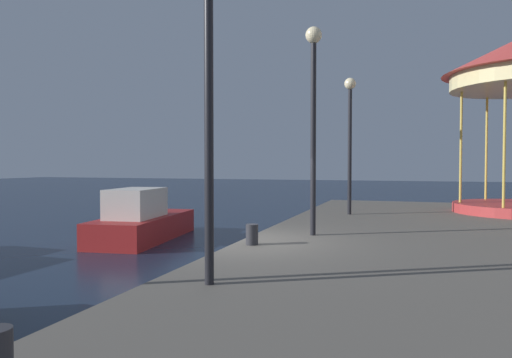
{
  "coord_description": "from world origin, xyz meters",
  "views": [
    {
      "loc": [
        3.32,
        -9.09,
        2.37
      ],
      "look_at": [
        -0.36,
        2.09,
        2.0
      ],
      "focal_mm": 33.19,
      "sensor_mm": 36.0,
      "label": 1
    }
  ],
  "objects": [
    {
      "name": "lamp_post_near_edge",
      "position": [
        0.83,
        -3.47,
        3.7
      ],
      "size": [
        0.36,
        0.36,
        4.22
      ],
      "color": "black",
      "rests_on": "quay_dock"
    },
    {
      "name": "lamp_post_mid_promenade",
      "position": [
        1.27,
        1.16,
        3.89
      ],
      "size": [
        0.36,
        0.36,
        4.56
      ],
      "color": "black",
      "rests_on": "quay_dock"
    },
    {
      "name": "lamp_post_far_end",
      "position": [
        1.49,
        5.78,
        3.7
      ],
      "size": [
        0.36,
        0.36,
        4.23
      ],
      "color": "black",
      "rests_on": "quay_dock"
    },
    {
      "name": "motorboat_red",
      "position": [
        -4.62,
        3.68,
        0.59
      ],
      "size": [
        2.29,
        4.8,
        1.63
      ],
      "color": "maroon",
      "rests_on": "ground"
    },
    {
      "name": "bollard_center",
      "position": [
        0.39,
        -0.43,
        1.0
      ],
      "size": [
        0.24,
        0.24,
        0.4
      ],
      "primitive_type": "cylinder",
      "color": "#2D2D33",
      "rests_on": "quay_dock"
    },
    {
      "name": "ground_plane",
      "position": [
        0.0,
        0.0,
        0.0
      ],
      "size": [
        120.0,
        120.0,
        0.0
      ],
      "primitive_type": "plane",
      "color": "#162338"
    }
  ]
}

